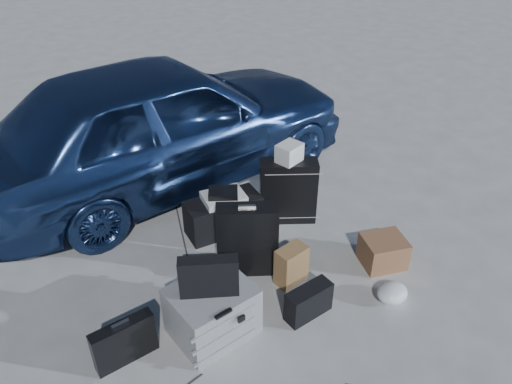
% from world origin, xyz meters
% --- Properties ---
extents(ground, '(60.00, 60.00, 0.00)m').
position_xyz_m(ground, '(0.00, 0.00, 0.00)').
color(ground, beige).
rests_on(ground, ground).
extents(car, '(4.58, 2.61, 1.47)m').
position_xyz_m(car, '(-0.08, 2.51, 0.73)').
color(car, navy).
rests_on(car, ground).
extents(pelican_case, '(0.71, 0.63, 0.44)m').
position_xyz_m(pelican_case, '(-0.44, 0.12, 0.22)').
color(pelican_case, '#939598').
rests_on(pelican_case, ground).
extents(laptop_bag, '(0.45, 0.25, 0.33)m').
position_xyz_m(laptop_bag, '(-0.45, 0.10, 0.61)').
color(laptop_bag, black).
rests_on(laptop_bag, pelican_case).
extents(briefcase, '(0.49, 0.20, 0.37)m').
position_xyz_m(briefcase, '(-1.12, 0.14, 0.18)').
color(briefcase, black).
rests_on(briefcase, ground).
extents(suitcase_left, '(0.57, 0.38, 0.70)m').
position_xyz_m(suitcase_left, '(0.10, 0.66, 0.35)').
color(suitcase_left, black).
rests_on(suitcase_left, ground).
extents(suitcase_right, '(0.61, 0.41, 0.69)m').
position_xyz_m(suitcase_right, '(0.80, 1.21, 0.34)').
color(suitcase_right, black).
rests_on(suitcase_right, ground).
extents(white_carton, '(0.29, 0.26, 0.19)m').
position_xyz_m(white_carton, '(0.80, 1.22, 0.78)').
color(white_carton, white).
rests_on(white_carton, suitcase_right).
extents(duffel_bag, '(0.76, 0.36, 0.37)m').
position_xyz_m(duffel_bag, '(0.12, 1.31, 0.19)').
color(duffel_bag, black).
rests_on(duffel_bag, ground).
extents(flat_box_white, '(0.41, 0.31, 0.07)m').
position_xyz_m(flat_box_white, '(0.13, 1.29, 0.41)').
color(flat_box_white, white).
rests_on(flat_box_white, duffel_bag).
extents(flat_box_black, '(0.34, 0.29, 0.06)m').
position_xyz_m(flat_box_black, '(0.12, 1.28, 0.47)').
color(flat_box_black, black).
rests_on(flat_box_black, flat_box_white).
extents(kraft_bag, '(0.31, 0.24, 0.37)m').
position_xyz_m(kraft_bag, '(0.39, 0.36, 0.18)').
color(kraft_bag, '#976341').
rests_on(kraft_bag, ground).
extents(cardboard_box, '(0.43, 0.39, 0.28)m').
position_xyz_m(cardboard_box, '(1.28, 0.22, 0.14)').
color(cardboard_box, '#946040').
rests_on(cardboard_box, ground).
extents(plastic_bag, '(0.31, 0.28, 0.15)m').
position_xyz_m(plastic_bag, '(1.07, -0.20, 0.08)').
color(plastic_bag, white).
rests_on(plastic_bag, ground).
extents(messenger_bag, '(0.43, 0.23, 0.28)m').
position_xyz_m(messenger_bag, '(0.34, -0.04, 0.14)').
color(messenger_bag, black).
rests_on(messenger_bag, ground).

